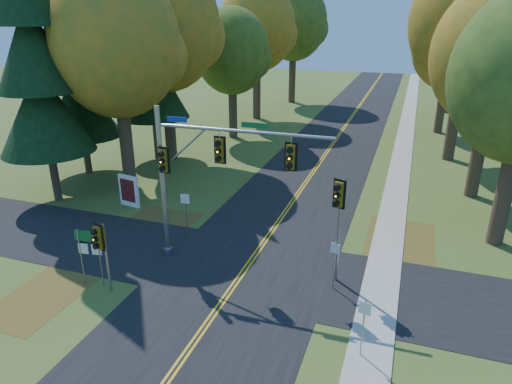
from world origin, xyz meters
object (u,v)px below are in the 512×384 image
(east_signal_pole, at_px, (339,206))
(info_kiosk, at_px, (129,191))
(traffic_mast, at_px, (201,167))
(route_sign_cluster, at_px, (89,246))

(east_signal_pole, distance_m, info_kiosk, 14.60)
(east_signal_pole, bearing_deg, traffic_mast, -161.48)
(route_sign_cluster, bearing_deg, traffic_mast, 34.66)
(route_sign_cluster, height_order, info_kiosk, route_sign_cluster)
(traffic_mast, distance_m, east_signal_pole, 6.40)
(traffic_mast, height_order, east_signal_pole, traffic_mast)
(info_kiosk, bearing_deg, traffic_mast, -22.01)
(east_signal_pole, distance_m, route_sign_cluster, 10.90)
(east_signal_pole, relative_size, info_kiosk, 2.47)
(traffic_mast, bearing_deg, east_signal_pole, 0.32)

